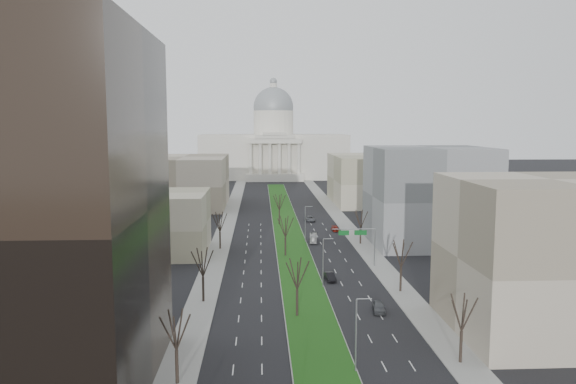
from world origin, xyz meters
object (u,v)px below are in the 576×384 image
object	(u,v)px
car_grey_near	(379,307)
car_grey_far	(310,219)
box_van	(313,238)
car_red	(335,229)
car_black	(330,277)

from	to	relation	value
car_grey_near	car_grey_far	size ratio (longest dim) A/B	0.85
car_grey_far	box_van	world-z (taller)	box_van
car_grey_near	box_van	size ratio (longest dim) A/B	0.65
car_red	car_grey_near	bearing A→B (deg)	-94.11
car_grey_near	box_van	world-z (taller)	box_van
car_grey_near	car_black	xyz separation A→B (m)	(-5.54, 18.20, -0.04)
car_grey_near	box_van	distance (m)	53.84
car_grey_near	car_black	distance (m)	19.02
car_black	car_grey_far	size ratio (longest dim) A/B	0.83
car_grey_near	car_grey_far	bearing A→B (deg)	99.39
car_black	car_red	xyz separation A→B (m)	(7.71, 49.49, -0.11)
car_black	car_red	world-z (taller)	car_black
car_red	car_grey_far	size ratio (longest dim) A/B	0.81
car_grey_near	car_grey_far	xyz separation A→B (m)	(-3.54, 83.93, -0.03)
car_grey_far	car_grey_near	bearing A→B (deg)	-93.54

